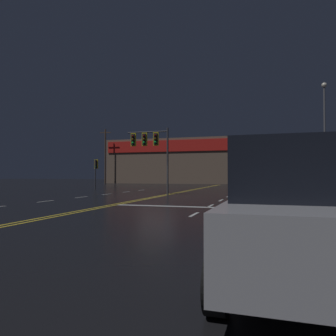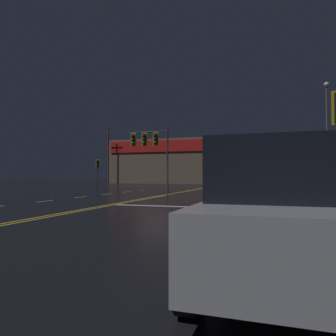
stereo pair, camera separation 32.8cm
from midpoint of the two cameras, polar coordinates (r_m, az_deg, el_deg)
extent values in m
plane|color=black|center=(22.08, -2.53, -5.04)|extent=(200.00, 200.00, 0.00)
cube|color=gold|center=(22.13, -2.90, -5.02)|extent=(0.12, 60.00, 0.01)
cube|color=gold|center=(22.03, -2.17, -5.04)|extent=(0.12, 60.00, 0.01)
cube|color=silver|center=(19.53, -20.96, -5.43)|extent=(0.12, 1.40, 0.01)
cube|color=silver|center=(22.47, -15.29, -4.92)|extent=(0.12, 1.40, 0.01)
cube|color=silver|center=(25.58, -10.96, -4.50)|extent=(0.12, 1.40, 0.01)
cube|color=silver|center=(28.81, -7.59, -4.15)|extent=(0.12, 1.40, 0.01)
cube|color=silver|center=(32.11, -4.91, -3.86)|extent=(0.12, 1.40, 0.01)
cube|color=silver|center=(12.17, 3.80, -8.06)|extent=(0.12, 1.40, 0.01)
cube|color=silver|center=(15.67, 6.83, -6.54)|extent=(0.12, 1.40, 0.01)
cube|color=silver|center=(19.22, 8.74, -5.57)|extent=(0.12, 1.40, 0.01)
cube|color=silver|center=(22.78, 10.04, -4.89)|extent=(0.12, 1.40, 0.01)
cube|color=silver|center=(26.35, 11.00, -4.40)|extent=(0.12, 1.40, 0.01)
cube|color=silver|center=(29.92, 11.72, -4.03)|extent=(0.12, 1.40, 0.01)
cube|color=silver|center=(14.91, 6.29, -6.81)|extent=(8.84, 0.40, 0.01)
cylinder|color=#38383D|center=(23.90, -0.47, 1.16)|extent=(0.14, 0.14, 4.93)
cylinder|color=#38383D|center=(24.61, -3.99, 6.27)|extent=(3.15, 0.10, 0.10)
cube|color=black|center=(24.31, -2.50, 5.08)|extent=(0.28, 0.24, 0.84)
cube|color=gold|center=(24.31, -2.50, 5.08)|extent=(0.42, 0.08, 0.99)
sphere|color=#500705|center=(24.19, -2.63, 5.71)|extent=(0.17, 0.17, 0.17)
sphere|color=#543707|center=(24.16, -2.63, 5.12)|extent=(0.17, 0.17, 0.17)
sphere|color=green|center=(24.14, -2.63, 4.53)|extent=(0.17, 0.17, 0.17)
cube|color=black|center=(24.63, -4.48, 5.00)|extent=(0.28, 0.24, 0.84)
cube|color=gold|center=(24.63, -4.48, 5.00)|extent=(0.42, 0.08, 0.99)
sphere|color=#500705|center=(24.51, -4.62, 5.62)|extent=(0.17, 0.17, 0.17)
sphere|color=#543707|center=(24.48, -4.62, 5.04)|extent=(0.17, 0.17, 0.17)
sphere|color=green|center=(24.45, -4.62, 4.45)|extent=(0.17, 0.17, 0.17)
cube|color=black|center=(24.97, -6.41, 4.92)|extent=(0.28, 0.24, 0.84)
cube|color=gold|center=(24.97, -6.41, 4.92)|extent=(0.42, 0.08, 0.99)
sphere|color=#500705|center=(24.85, -6.56, 5.53)|extent=(0.17, 0.17, 0.17)
sphere|color=#543707|center=(24.82, -6.56, 4.96)|extent=(0.17, 0.17, 0.17)
sphere|color=green|center=(24.80, -6.56, 4.38)|extent=(0.17, 0.17, 0.17)
cylinder|color=#38383D|center=(35.56, -12.80, -1.08)|extent=(0.13, 0.13, 3.12)
cube|color=black|center=(35.73, -12.65, 0.67)|extent=(0.28, 0.24, 0.84)
cube|color=gold|center=(35.73, -12.65, 0.67)|extent=(0.42, 0.08, 0.99)
sphere|color=#500705|center=(35.60, -12.77, 1.08)|extent=(0.17, 0.17, 0.17)
sphere|color=#543707|center=(35.59, -12.78, 0.68)|extent=(0.17, 0.17, 0.17)
sphere|color=green|center=(35.59, -12.78, 0.27)|extent=(0.17, 0.17, 0.17)
cylinder|color=#59595E|center=(39.63, 25.41, 4.82)|extent=(0.20, 0.20, 11.17)
sphere|color=silver|center=(40.64, 25.33, 12.92)|extent=(0.56, 0.56, 0.56)
cube|color=#ADADB2|center=(4.85, 20.20, -9.70)|extent=(1.87, 4.33, 0.80)
cube|color=black|center=(4.80, 20.13, -0.44)|extent=(1.69, 2.39, 0.76)
cylinder|color=black|center=(6.39, 11.44, -11.32)|extent=(0.23, 0.64, 0.64)
cylinder|color=black|center=(3.58, 5.85, -19.41)|extent=(0.23, 0.64, 0.64)
cube|color=brown|center=(60.14, 9.96, 1.16)|extent=(43.01, 10.00, 8.02)
cube|color=red|center=(55.27, 9.30, 4.08)|extent=(42.15, 0.20, 2.01)
cube|color=white|center=(54.72, 17.14, 4.18)|extent=(3.20, 0.16, 0.90)
cylinder|color=#4C3828|center=(60.19, -11.02, 2.01)|extent=(0.26, 0.26, 9.79)
cube|color=#4C3828|center=(60.59, -11.00, 6.07)|extent=(2.20, 0.12, 0.12)
camera|label=1|loc=(0.16, -90.38, 0.01)|focal=35.00mm
camera|label=2|loc=(0.16, 89.62, -0.01)|focal=35.00mm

